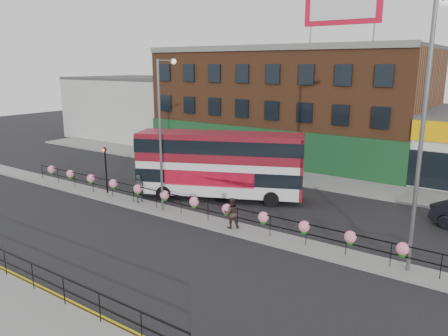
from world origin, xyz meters
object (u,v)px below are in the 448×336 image
Objects in this scene: double_decker_bus at (221,159)px; pedestrian_b at (232,213)px; lamp_column_east at (426,114)px; pedestrian_a at (140,188)px; lamp_column_west at (162,123)px.

double_decker_bus is 6.16m from pedestrian_b.
lamp_column_east is (9.02, 0.50, 5.85)m from pedestrian_b.
double_decker_bus is 5.60m from pedestrian_a.
lamp_column_east is (12.92, -3.94, 4.13)m from double_decker_bus.
pedestrian_b is 6.72m from lamp_column_west.
pedestrian_b is (7.41, -0.41, -0.04)m from pedestrian_a.
double_decker_bus is at bearing -89.58° from pedestrian_b.
lamp_column_west is (2.38, -0.22, 4.41)m from pedestrian_a.
pedestrian_b is at bearing -176.81° from lamp_column_east.
double_decker_bus is at bearing -40.16° from pedestrian_a.
lamp_column_east is (14.04, 0.31, 1.39)m from lamp_column_west.
double_decker_bus is 14.13m from lamp_column_east.
pedestrian_a is 0.20× the size of lamp_column_west.
pedestrian_b is at bearing -92.38° from pedestrian_a.
lamp_column_west is at bearing -178.73° from lamp_column_east.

